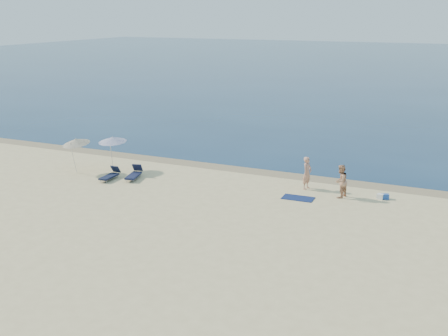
% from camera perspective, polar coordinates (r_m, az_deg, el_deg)
% --- Properties ---
extents(ground, '(160.00, 160.00, 0.00)m').
position_cam_1_polar(ground, '(20.68, -14.62, -14.28)').
color(ground, beige).
rests_on(ground, ground).
extents(sea, '(240.00, 160.00, 0.01)m').
position_cam_1_polar(sea, '(114.72, 18.66, 9.83)').
color(sea, '#0B2445').
rests_on(sea, ground).
extents(wet_sand_strip, '(240.00, 1.60, 0.00)m').
position_cam_1_polar(wet_sand_strip, '(36.52, 4.62, -0.49)').
color(wet_sand_strip, '#847254').
rests_on(wet_sand_strip, ground).
extents(person_left, '(0.60, 0.79, 1.94)m').
position_cam_1_polar(person_left, '(33.26, 8.44, -0.50)').
color(person_left, tan).
rests_on(person_left, ground).
extents(person_right, '(0.95, 1.09, 1.89)m').
position_cam_1_polar(person_right, '(32.07, 11.76, -1.32)').
color(person_right, tan).
rests_on(person_right, ground).
extents(beach_towel, '(1.79, 1.03, 0.03)m').
position_cam_1_polar(beach_towel, '(31.77, 7.53, -3.05)').
color(beach_towel, '#0D1945').
rests_on(beach_towel, ground).
extents(white_bag, '(0.40, 0.36, 0.29)m').
position_cam_1_polar(white_bag, '(32.55, 15.59, -2.80)').
color(white_bag, silver).
rests_on(white_bag, ground).
extents(blue_cooler, '(0.47, 0.40, 0.29)m').
position_cam_1_polar(blue_cooler, '(32.63, 16.05, -2.80)').
color(blue_cooler, '#1D459D').
rests_on(blue_cooler, ground).
extents(umbrella_near, '(2.01, 2.03, 2.36)m').
position_cam_1_polar(umbrella_near, '(37.29, -11.27, 2.87)').
color(umbrella_near, silver).
rests_on(umbrella_near, ground).
extents(umbrella_far, '(2.24, 2.26, 2.39)m').
position_cam_1_polar(umbrella_far, '(37.33, -14.82, 2.62)').
color(umbrella_far, silver).
rests_on(umbrella_far, ground).
extents(lounger_left, '(0.60, 1.71, 0.75)m').
position_cam_1_polar(lounger_left, '(35.63, -11.49, -0.72)').
color(lounger_left, black).
rests_on(lounger_left, ground).
extents(lounger_right, '(1.01, 1.90, 0.80)m').
position_cam_1_polar(lounger_right, '(35.53, -9.11, -0.62)').
color(lounger_right, '#131936').
rests_on(lounger_right, ground).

